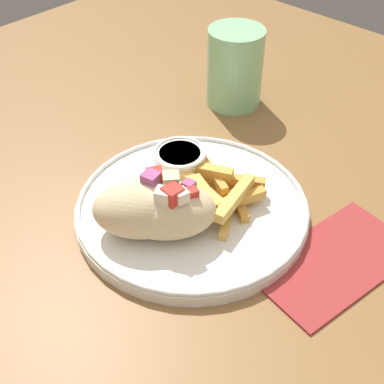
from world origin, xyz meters
TOP-DOWN VIEW (x-y plane):
  - table at (0.00, 0.00)m, footprint 1.19×1.19m
  - napkin at (0.04, -0.19)m, footprint 0.19×0.13m
  - plate at (-0.01, -0.03)m, footprint 0.27×0.27m
  - pita_sandwich_near at (-0.05, -0.04)m, footprint 0.13×0.13m
  - pita_sandwich_far at (-0.07, -0.02)m, footprint 0.12×0.12m
  - fries_pile at (0.02, -0.05)m, footprint 0.10×0.11m
  - sauce_ramekin at (0.02, 0.01)m, footprint 0.06×0.06m
  - water_glass at (0.22, 0.09)m, footprint 0.08×0.08m

SIDE VIEW (x-z plane):
  - table at x=0.00m, z-range 0.28..1.00m
  - napkin at x=0.04m, z-range 0.72..0.72m
  - plate at x=-0.01m, z-range 0.72..0.74m
  - fries_pile at x=0.02m, z-range 0.73..0.76m
  - sauce_ramekin at x=0.02m, z-range 0.73..0.77m
  - pita_sandwich_near at x=-0.05m, z-range 0.73..0.80m
  - pita_sandwich_far at x=-0.07m, z-range 0.73..0.80m
  - water_glass at x=0.22m, z-range 0.71..0.83m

